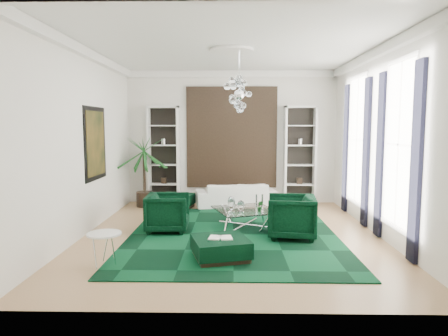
{
  "coord_description": "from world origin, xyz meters",
  "views": [
    {
      "loc": [
        0.01,
        -8.07,
        2.23
      ],
      "look_at": [
        -0.16,
        0.5,
        1.33
      ],
      "focal_mm": 32.0,
      "sensor_mm": 36.0,
      "label": 1
    }
  ],
  "objects_px": {
    "coffee_table": "(245,219)",
    "ottoman_front": "(221,248)",
    "armchair_right": "(291,217)",
    "ottoman_side": "(176,202)",
    "side_table": "(105,250)",
    "palm": "(144,162)",
    "armchair_left": "(168,213)",
    "sofa": "(236,195)"
  },
  "relations": [
    {
      "from": "coffee_table",
      "to": "ottoman_front",
      "type": "height_order",
      "value": "coffee_table"
    },
    {
      "from": "armchair_right",
      "to": "ottoman_front",
      "type": "relative_size",
      "value": 1.06
    },
    {
      "from": "ottoman_side",
      "to": "side_table",
      "type": "relative_size",
      "value": 1.57
    },
    {
      "from": "coffee_table",
      "to": "palm",
      "type": "height_order",
      "value": "palm"
    },
    {
      "from": "armchair_left",
      "to": "coffee_table",
      "type": "height_order",
      "value": "armchair_left"
    },
    {
      "from": "ottoman_front",
      "to": "armchair_right",
      "type": "bearing_deg",
      "value": 43.33
    },
    {
      "from": "armchair_left",
      "to": "side_table",
      "type": "distance_m",
      "value": 2.22
    },
    {
      "from": "ottoman_front",
      "to": "sofa",
      "type": "bearing_deg",
      "value": 86.2
    },
    {
      "from": "armchair_left",
      "to": "palm",
      "type": "relative_size",
      "value": 0.35
    },
    {
      "from": "armchair_left",
      "to": "ottoman_front",
      "type": "bearing_deg",
      "value": -148.17
    },
    {
      "from": "ottoman_front",
      "to": "ottoman_side",
      "type": "bearing_deg",
      "value": 107.89
    },
    {
      "from": "armchair_right",
      "to": "side_table",
      "type": "distance_m",
      "value": 3.63
    },
    {
      "from": "armchair_left",
      "to": "palm",
      "type": "height_order",
      "value": "palm"
    },
    {
      "from": "ottoman_front",
      "to": "side_table",
      "type": "distance_m",
      "value": 1.89
    },
    {
      "from": "armchair_right",
      "to": "coffee_table",
      "type": "height_order",
      "value": "armchair_right"
    },
    {
      "from": "ottoman_front",
      "to": "palm",
      "type": "xyz_separation_m",
      "value": [
        -2.23,
        4.34,
        1.08
      ]
    },
    {
      "from": "armchair_left",
      "to": "coffee_table",
      "type": "distance_m",
      "value": 1.69
    },
    {
      "from": "coffee_table",
      "to": "armchair_left",
      "type": "bearing_deg",
      "value": -169.56
    },
    {
      "from": "ottoman_side",
      "to": "palm",
      "type": "distance_m",
      "value": 1.42
    },
    {
      "from": "ottoman_side",
      "to": "ottoman_front",
      "type": "height_order",
      "value": "ottoman_side"
    },
    {
      "from": "armchair_left",
      "to": "ottoman_front",
      "type": "xyz_separation_m",
      "value": [
        1.17,
        -1.74,
        -0.23
      ]
    },
    {
      "from": "ottoman_front",
      "to": "palm",
      "type": "bearing_deg",
      "value": 117.21
    },
    {
      "from": "coffee_table",
      "to": "palm",
      "type": "bearing_deg",
      "value": 139.8
    },
    {
      "from": "coffee_table",
      "to": "ottoman_side",
      "type": "bearing_deg",
      "value": 131.29
    },
    {
      "from": "ottoman_side",
      "to": "palm",
      "type": "xyz_separation_m",
      "value": [
        -0.91,
        0.24,
        1.07
      ]
    },
    {
      "from": "sofa",
      "to": "palm",
      "type": "bearing_deg",
      "value": -6.84
    },
    {
      "from": "coffee_table",
      "to": "side_table",
      "type": "distance_m",
      "value": 3.35
    },
    {
      "from": "ottoman_side",
      "to": "palm",
      "type": "height_order",
      "value": "palm"
    },
    {
      "from": "armchair_right",
      "to": "side_table",
      "type": "height_order",
      "value": "armchair_right"
    },
    {
      "from": "sofa",
      "to": "coffee_table",
      "type": "distance_m",
      "value": 2.44
    },
    {
      "from": "ottoman_side",
      "to": "side_table",
      "type": "height_order",
      "value": "side_table"
    },
    {
      "from": "armchair_right",
      "to": "ottoman_front",
      "type": "distance_m",
      "value": 1.91
    },
    {
      "from": "ottoman_front",
      "to": "side_table",
      "type": "xyz_separation_m",
      "value": [
        -1.85,
        -0.37,
        0.08
      ]
    },
    {
      "from": "sofa",
      "to": "coffee_table",
      "type": "bearing_deg",
      "value": 84.46
    },
    {
      "from": "sofa",
      "to": "side_table",
      "type": "bearing_deg",
      "value": 56.22
    },
    {
      "from": "ottoman_front",
      "to": "side_table",
      "type": "relative_size",
      "value": 1.64
    },
    {
      "from": "armchair_left",
      "to": "ottoman_front",
      "type": "relative_size",
      "value": 1.0
    },
    {
      "from": "palm",
      "to": "sofa",
      "type": "bearing_deg",
      "value": 3.04
    },
    {
      "from": "sofa",
      "to": "coffee_table",
      "type": "height_order",
      "value": "sofa"
    },
    {
      "from": "armchair_right",
      "to": "ottoman_side",
      "type": "distance_m",
      "value": 3.9
    },
    {
      "from": "sofa",
      "to": "ottoman_front",
      "type": "distance_m",
      "value": 4.48
    },
    {
      "from": "ottoman_side",
      "to": "ottoman_front",
      "type": "bearing_deg",
      "value": -72.11
    }
  ]
}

